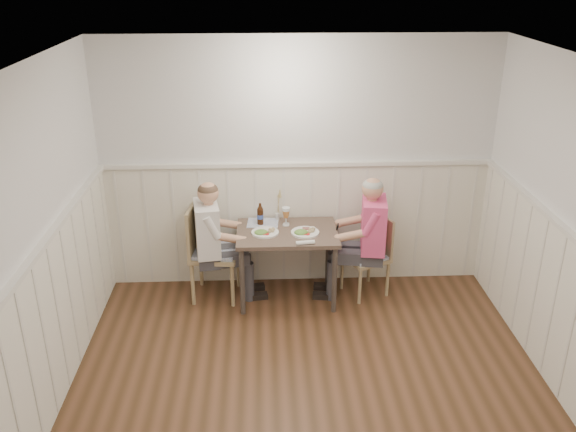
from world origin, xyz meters
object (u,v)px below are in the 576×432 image
object	(u,v)px
chair_right	(370,252)
diner_cream	(212,251)
chair_left	(209,248)
grass_vase	(277,206)
dining_table	(287,240)
man_in_pink	(368,248)
beer_bottle	(260,215)

from	to	relation	value
chair_right	diner_cream	distance (m)	1.61
chair_left	grass_vase	size ratio (longest dim) A/B	2.83
dining_table	chair_right	world-z (taller)	chair_right
dining_table	man_in_pink	bearing A→B (deg)	-0.56
man_in_pink	grass_vase	size ratio (longest dim) A/B	3.75
man_in_pink	diner_cream	size ratio (longest dim) A/B	1.02
chair_left	dining_table	bearing A→B (deg)	-5.87
dining_table	beer_bottle	distance (m)	0.38
dining_table	diner_cream	bearing A→B (deg)	179.69
diner_cream	grass_vase	size ratio (longest dim) A/B	3.68
beer_bottle	diner_cream	bearing A→B (deg)	-160.17
diner_cream	chair_right	bearing A→B (deg)	2.88
beer_bottle	chair_right	bearing A→B (deg)	-4.78
man_in_pink	diner_cream	xyz separation A→B (m)	(-1.57, 0.01, -0.01)
dining_table	chair_right	distance (m)	0.88
dining_table	chair_left	xyz separation A→B (m)	(-0.79, 0.08, -0.11)
chair_right	grass_vase	xyz separation A→B (m)	(-0.95, 0.20, 0.45)
chair_right	beer_bottle	world-z (taller)	beer_bottle
grass_vase	chair_right	bearing A→B (deg)	-12.20
chair_right	diner_cream	world-z (taller)	diner_cream
chair_right	man_in_pink	xyz separation A→B (m)	(-0.04, -0.09, 0.10)
chair_left	diner_cream	size ratio (longest dim) A/B	0.77
chair_right	man_in_pink	world-z (taller)	man_in_pink
man_in_pink	diner_cream	distance (m)	1.57
chair_right	chair_left	world-z (taller)	chair_left
chair_right	beer_bottle	bearing A→B (deg)	175.22
chair_left	beer_bottle	world-z (taller)	chair_left
chair_left	chair_right	bearing A→B (deg)	0.13
dining_table	man_in_pink	distance (m)	0.82
diner_cream	beer_bottle	world-z (taller)	diner_cream
chair_right	chair_left	bearing A→B (deg)	-179.87
diner_cream	grass_vase	world-z (taller)	diner_cream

